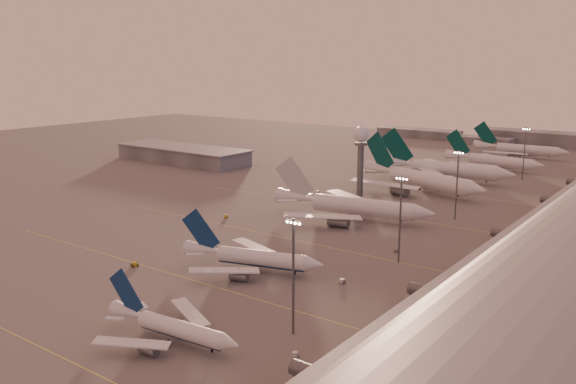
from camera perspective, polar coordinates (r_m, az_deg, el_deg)
The scene contains 24 objects.
ground at distance 169.14m, azimuth -15.78°, elevation -7.60°, with size 700.00×700.00×0.00m, color #535151.
taxiway_markings at distance 189.02m, azimuth 3.60°, elevation -5.02°, with size 180.00×185.25×0.02m.
hangar at distance 345.78m, azimuth -9.83°, elevation 3.52°, with size 82.00×27.00×8.50m.
radar_tower at distance 250.67m, azimuth 6.83°, elevation 4.15°, with size 6.40×6.40×31.10m.
mast_a at distance 125.81m, azimuth 0.49°, elevation -7.46°, with size 3.60×0.56×25.00m.
mast_b at distance 172.68m, azimuth 10.46°, elevation -2.15°, with size 3.60×0.56×25.00m.
mast_c at distance 224.02m, azimuth 15.54°, elevation 0.93°, with size 3.60×0.56×25.00m.
mast_d at distance 309.27m, azimuth 21.25°, elevation 3.59°, with size 3.60×0.56×25.00m.
distant_horizon at distance 442.22m, azimuth 19.86°, elevation 4.81°, with size 165.00×37.50×9.00m.
narrowbody_near at distance 128.60m, azimuth -10.77°, elevation -12.55°, with size 33.96×27.02×13.27m.
narrowbody_mid at distance 165.84m, azimuth -3.39°, elevation -6.35°, with size 40.17×31.60×16.10m.
widebody_white at distance 219.04m, azimuth 6.05°, elevation -1.63°, with size 60.13×47.78×21.31m.
greentail_a at distance 268.91m, azimuth 12.37°, elevation 0.89°, with size 64.30×51.24×23.92m.
greentail_b at distance 296.29m, azimuth 14.51°, elevation 1.81°, with size 65.05×52.37×23.62m.
greentail_c at distance 334.70m, azimuth 18.64°, elevation 2.61°, with size 53.39×42.95×19.40m.
greentail_d at distance 381.49m, azimuth 20.89°, elevation 3.58°, with size 54.83×44.26×19.91m.
gsv_catering_a at distance 121.08m, azimuth 0.76°, elevation -14.35°, with size 5.25×4.01×3.95m.
gsv_tug_mid at distance 175.15m, azimuth -14.17°, elevation -6.61°, with size 4.59×3.65×1.14m.
gsv_truck_b at distance 157.77m, azimuth 5.23°, elevation -8.13°, with size 6.44×2.86×2.52m.
gsv_truck_c at distance 221.85m, azimuth -5.72°, elevation -2.11°, with size 4.98×5.95×2.34m.
gsv_catering_b at distance 183.96m, azimuth 10.16°, elevation -5.05°, with size 5.11×3.00×3.93m.
gsv_tug_far at distance 224.28m, azimuth 5.62°, elevation -2.13°, with size 2.54×3.66×0.97m.
gsv_truck_d at distance 261.56m, azimuth 2.84°, elevation 0.16°, with size 3.41×5.95×2.27m.
gsv_tug_hangar at distance 271.67m, azimuth 16.69°, elevation -0.03°, with size 3.83×2.55×1.03m.
Camera 1 is at (127.46, -95.83, 56.40)m, focal length 38.00 mm.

